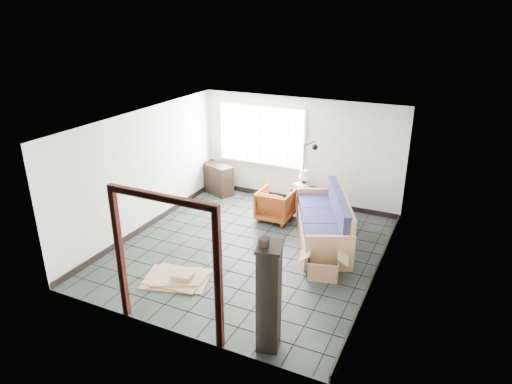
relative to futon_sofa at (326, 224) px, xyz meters
The scene contains 15 objects.
ground 1.65m from the futon_sofa, 141.81° to the right, with size 5.50×5.50×0.00m, color black.
room_shell 2.05m from the futon_sofa, 142.62° to the right, with size 5.02×5.52×2.61m.
window_panel 3.08m from the futon_sofa, 142.89° to the left, with size 2.32×0.08×1.52m.
doorway_trim 4.03m from the futon_sofa, 108.85° to the right, with size 1.80×0.08×2.20m.
futon_sofa is the anchor object (origin of this frame).
armchair 1.47m from the futon_sofa, 157.86° to the left, with size 0.76×0.71×0.78m, color maroon.
side_table 1.73m from the futon_sofa, 125.64° to the left, with size 0.51×0.51×0.52m.
table_lamp 1.82m from the futon_sofa, 124.81° to the left, with size 0.38×0.38×0.44m.
projector 1.73m from the futon_sofa, 127.75° to the left, with size 0.38×0.35×0.11m.
floor_lamp 1.74m from the futon_sofa, 122.85° to the left, with size 0.51×0.33×1.71m.
console_shelf 3.69m from the futon_sofa, 157.55° to the left, with size 1.07×0.76×0.78m.
tall_shelf 3.43m from the futon_sofa, 86.44° to the right, with size 0.44×0.51×1.62m.
pot 3.66m from the futon_sofa, 87.54° to the right, with size 0.18×0.18×0.11m.
open_box 1.37m from the futon_sofa, 74.44° to the right, with size 0.94×0.61×0.49m.
cardboard_pile 3.22m from the futon_sofa, 127.31° to the right, with size 1.32×1.10×0.17m.
Camera 1 is at (3.57, -7.24, 4.50)m, focal length 32.00 mm.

